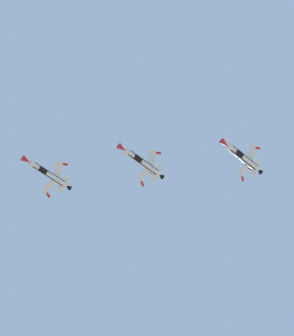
% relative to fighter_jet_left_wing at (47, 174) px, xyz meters
% --- Properties ---
extents(fighter_jet_left_wing, '(9.40, 14.68, 8.06)m').
position_rel_fighter_jet_left_wing_xyz_m(fighter_jet_left_wing, '(0.00, 0.00, 0.00)').
color(fighter_jet_left_wing, white).
extents(fighter_jet_right_wing, '(9.41, 14.68, 8.05)m').
position_rel_fighter_jet_left_wing_xyz_m(fighter_jet_right_wing, '(24.73, 3.71, 0.55)').
color(fighter_jet_right_wing, white).
extents(fighter_jet_left_outer, '(9.46, 14.68, 7.95)m').
position_rel_fighter_jet_left_wing_xyz_m(fighter_jet_left_outer, '(49.84, 11.16, 2.22)').
color(fighter_jet_left_outer, white).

